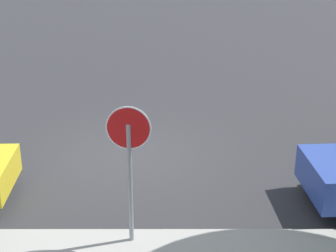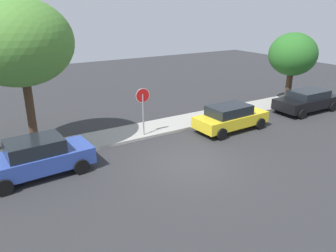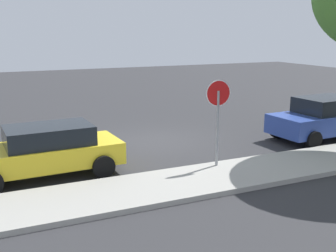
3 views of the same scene
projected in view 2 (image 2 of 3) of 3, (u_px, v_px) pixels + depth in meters
The scene contains 8 objects.
ground_plane at pixel (191, 163), 14.46m from camera, with size 60.00×60.00×0.00m, color #2D2D30.
sidewalk_curb at pixel (143, 130), 18.10m from camera, with size 32.00×2.15×0.14m, color #9E9B93.
stop_sign at pixel (143, 104), 16.73m from camera, with size 0.75×0.09×2.64m.
parked_car_yellow at pixel (230, 117), 18.14m from camera, with size 4.34×2.05×1.44m.
parked_car_blue at pixel (37, 157), 13.17m from camera, with size 4.38×2.18×1.57m.
parked_car_black at pixel (307, 100), 21.41m from camera, with size 4.52×2.12×1.41m.
street_tree_near_corner at pixel (293, 55), 22.30m from camera, with size 3.23×3.23×4.92m.
street_tree_mid_block at pixel (17, 43), 13.89m from camera, with size 4.73×4.73×6.97m.
Camera 2 is at (-7.68, -10.58, 6.47)m, focal length 35.00 mm.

